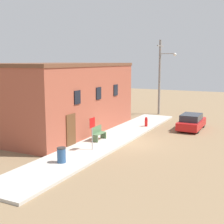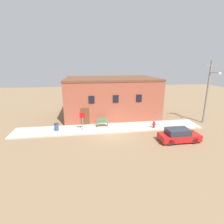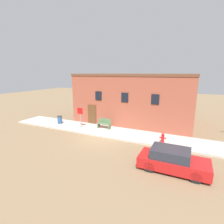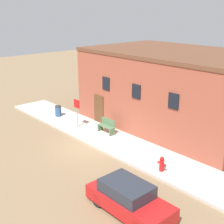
{
  "view_description": "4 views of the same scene",
  "coord_description": "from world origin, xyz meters",
  "views": [
    {
      "loc": [
        -19.17,
        -8.26,
        5.56
      ],
      "look_at": [
        0.29,
        1.48,
        2.0
      ],
      "focal_mm": 50.0,
      "sensor_mm": 36.0,
      "label": 1
    },
    {
      "loc": [
        -2.53,
        -17.35,
        7.38
      ],
      "look_at": [
        0.29,
        1.48,
        2.0
      ],
      "focal_mm": 28.0,
      "sensor_mm": 36.0,
      "label": 2
    },
    {
      "loc": [
        6.95,
        -12.57,
        5.48
      ],
      "look_at": [
        0.29,
        1.48,
        2.0
      ],
      "focal_mm": 28.0,
      "sensor_mm": 36.0,
      "label": 3
    },
    {
      "loc": [
        14.0,
        -10.84,
        8.12
      ],
      "look_at": [
        0.29,
        1.48,
        2.0
      ],
      "focal_mm": 50.0,
      "sensor_mm": 36.0,
      "label": 4
    }
  ],
  "objects": [
    {
      "name": "parked_car",
      "position": [
        6.16,
        -2.87,
        0.62
      ],
      "size": [
        3.85,
        1.66,
        1.3
      ],
      "color": "black",
      "rests_on": "ground"
    },
    {
      "name": "stop_sign",
      "position": [
        -3.03,
        1.17,
        1.54
      ],
      "size": [
        0.61,
        0.06,
        2.01
      ],
      "color": "gray",
      "rests_on": "sidewalk"
    },
    {
      "name": "trash_bin",
      "position": [
        -5.92,
        1.42,
        0.57
      ],
      "size": [
        0.49,
        0.49,
        0.83
      ],
      "color": "#2D517F",
      "rests_on": "sidewalk"
    },
    {
      "name": "fire_hydrant",
      "position": [
        5.04,
        0.65,
        0.55
      ],
      "size": [
        0.5,
        0.24,
        0.8
      ],
      "color": "red",
      "rests_on": "sidewalk"
    },
    {
      "name": "ground_plane",
      "position": [
        0.0,
        0.0,
        0.0
      ],
      "size": [
        80.0,
        80.0,
        0.0
      ],
      "primitive_type": "plane",
      "color": "#846B4C"
    },
    {
      "name": "brick_building",
      "position": [
        0.95,
        6.91,
        2.71
      ],
      "size": [
        12.49,
        8.03,
        5.41
      ],
      "color": "#9E4C38",
      "rests_on": "ground"
    },
    {
      "name": "sidewalk",
      "position": [
        0.0,
        1.48,
        0.07
      ],
      "size": [
        21.38,
        2.96,
        0.15
      ],
      "color": "#BCB7AD",
      "rests_on": "ground"
    },
    {
      "name": "utility_pole",
      "position": [
        12.14,
        1.76,
        4.19
      ],
      "size": [
        1.8,
        1.83,
        7.7
      ],
      "color": "gray",
      "rests_on": "ground"
    },
    {
      "name": "bench",
      "position": [
        -0.8,
        1.98,
        0.61
      ],
      "size": [
        1.29,
        0.44,
        0.98
      ],
      "color": "#4C6B47",
      "rests_on": "sidewalk"
    }
  ]
}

